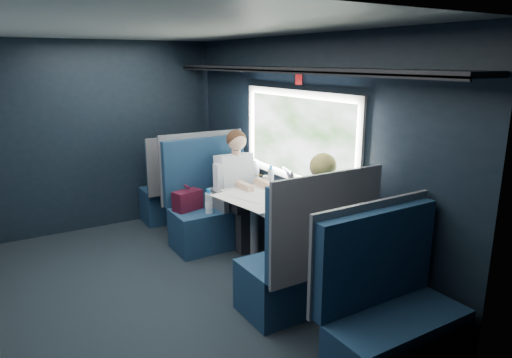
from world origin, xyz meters
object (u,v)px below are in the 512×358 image
seat_bay_near (212,208)px  seat_row_back (390,317)px  table (267,205)px  woman (318,218)px  man (239,183)px  bottle_small (271,177)px  laptop (285,185)px  cup (266,180)px  seat_bay_far (305,265)px  seat_row_front (182,190)px

seat_bay_near → seat_row_back: 2.67m
table → woman: bearing=-84.5°
seat_row_back → man: 2.53m
seat_row_back → bottle_small: (0.47, 2.17, 0.43)m
laptop → bottle_small: size_ratio=1.63×
laptop → cup: bearing=95.1°
seat_bay_far → woman: 0.43m
seat_row_front → man: 1.17m
seat_bay_far → bottle_small: 1.40m
seat_bay_far → woman: size_ratio=0.95×
table → seat_bay_far: (-0.18, -0.87, -0.25)m
seat_bay_near → seat_row_front: size_ratio=1.09×
man → bottle_small: man is taller
cup → seat_bay_far: bearing=-108.5°
seat_bay_far → bottle_small: bearing=69.6°
seat_bay_near → woman: bearing=-80.6°
bottle_small → cup: bearing=129.9°
seat_bay_near → man: size_ratio=0.95×
bottle_small → woman: bearing=-101.3°
seat_row_back → woman: (0.25, 1.09, 0.32)m
seat_row_front → bottle_small: (0.47, -1.42, 0.43)m
seat_bay_far → cup: 1.41m
table → laptop: 0.33m
seat_bay_far → laptop: seat_bay_far is taller
seat_row_front → table: bearing=-84.2°
cup → bottle_small: bearing=-50.1°
laptop → seat_bay_far: bearing=-115.2°
seat_row_front → seat_row_back: same height
bottle_small → table: bearing=-127.1°
man → cup: man is taller
seat_row_front → man: bearing=-77.2°
seat_row_front → laptop: seat_row_front is taller
man → bottle_small: size_ratio=6.00×
seat_row_front → woman: size_ratio=0.88×
seat_bay_far → seat_row_front: size_ratio=1.09×
table → bottle_small: size_ratio=4.54×
seat_row_front → bottle_small: seat_row_front is taller
seat_row_back → laptop: seat_row_back is taller
laptop → cup: 0.32m
laptop → table: bearing=-159.9°
seat_row_back → laptop: bearing=76.4°
man → laptop: (0.21, -0.60, 0.09)m
table → seat_row_back: 1.82m
seat_bay_near → seat_bay_far: 1.75m
seat_bay_far → seat_bay_near: bearing=90.4°
seat_row_back → cup: 2.29m
woman → seat_row_front: bearing=95.7°
table → seat_bay_near: size_ratio=0.79×
bottle_small → seat_row_back: bearing=-102.1°
woman → laptop: size_ratio=3.69×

